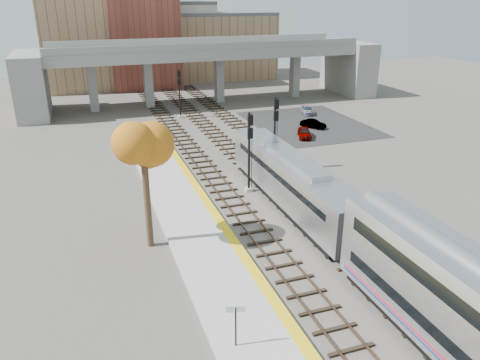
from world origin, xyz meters
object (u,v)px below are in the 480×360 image
object	(u,v)px
car_a	(304,133)
car_b	(313,124)
signal_mast_near	(249,154)
signal_mast_far	(180,95)
tree	(143,150)
signal_mast_mid	(275,135)
locomotive	(292,180)
car_c	(307,110)

from	to	relation	value
car_a	car_b	world-z (taller)	car_a
signal_mast_near	car_a	world-z (taller)	signal_mast_near
signal_mast_far	car_a	size ratio (longest dim) A/B	1.84
car_a	car_b	size ratio (longest dim) A/B	1.09
tree	car_a	bearing A→B (deg)	42.52
signal_mast_far	signal_mast_mid	bearing A→B (deg)	-79.92
signal_mast_mid	car_b	world-z (taller)	signal_mast_mid
locomotive	car_c	bearing A→B (deg)	60.89
car_c	tree	bearing A→B (deg)	-118.16
signal_mast_near	tree	distance (m)	12.09
signal_mast_mid	car_c	size ratio (longest dim) A/B	1.91
car_b	car_c	xyz separation A→B (m)	(2.73, 7.12, 0.00)
signal_mast_far	car_b	world-z (taller)	signal_mast_far
locomotive	signal_mast_mid	xyz separation A→B (m)	(2.00, 8.19, 1.28)
signal_mast_mid	car_a	distance (m)	12.08
locomotive	tree	bearing A→B (deg)	-167.70
car_a	car_c	world-z (taller)	car_a
signal_mast_mid	car_a	xyz separation A→B (m)	(7.69, 8.85, -2.90)
car_a	car_b	distance (m)	4.54
car_a	car_c	size ratio (longest dim) A/B	0.96
signal_mast_near	car_b	size ratio (longest dim) A/B	2.13
tree	car_a	size ratio (longest dim) A/B	2.57
tree	car_b	bearing A→B (deg)	43.44
car_b	tree	bearing A→B (deg)	-173.58
signal_mast_far	car_c	xyz separation A→B (m)	(17.47, -3.65, -2.58)
tree	car_b	size ratio (longest dim) A/B	2.81
locomotive	car_b	world-z (taller)	locomotive
signal_mast_near	tree	size ratio (longest dim) A/B	0.76
signal_mast_mid	car_a	bearing A→B (deg)	49.03
locomotive	car_c	world-z (taller)	locomotive
locomotive	signal_mast_mid	world-z (taller)	signal_mast_mid
signal_mast_far	locomotive	bearing A→B (deg)	-86.16
locomotive	signal_mast_mid	distance (m)	8.52
tree	car_a	world-z (taller)	tree
car_c	locomotive	bearing A→B (deg)	-105.39
tree	car_c	bearing A→B (deg)	48.11
tree	signal_mast_far	bearing A→B (deg)	74.20
car_a	tree	bearing A→B (deg)	-117.07
signal_mast_near	signal_mast_far	distance (m)	27.22
locomotive	car_a	distance (m)	19.67
locomotive	car_b	bearing A→B (deg)	58.31
signal_mast_far	car_b	xyz separation A→B (m)	(14.74, -10.77, -2.59)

